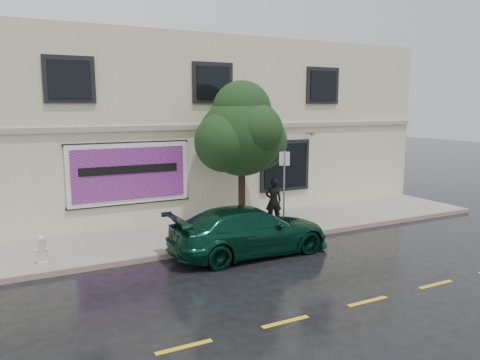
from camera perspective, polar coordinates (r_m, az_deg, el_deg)
name	(u,v)px	position (r m, az deg, el deg)	size (l,w,h in m)	color
ground	(284,257)	(13.86, 5.36, -9.38)	(90.00, 90.00, 0.00)	black
sidewalk	(234,229)	(16.55, -0.75, -6.01)	(20.00, 3.50, 0.15)	#9D9A94
curb	(258,242)	(15.06, 2.26, -7.54)	(20.00, 0.18, 0.16)	gray
road_marking	(368,301)	(11.27, 15.31, -14.07)	(19.00, 0.12, 0.01)	gold
building	(176,125)	(21.29, -7.76, 6.61)	(20.00, 8.12, 7.00)	beige
billboard	(129,174)	(16.60, -13.32, 0.77)	(4.30, 0.16, 2.20)	white
car	(250,231)	(13.93, 1.21, -6.18)	(2.16, 4.90, 1.43)	#083222
pedestrian	(273,201)	(16.90, 4.10, -2.58)	(0.60, 0.39, 1.64)	black
umbrella	(274,169)	(16.70, 4.15, 1.35)	(0.94, 0.94, 0.69)	black
street_tree	(242,136)	(16.16, 0.22, 5.43)	(2.81, 2.81, 4.62)	#302215
fire_hydrant	(42,250)	(13.76, -22.99, -7.87)	(0.33, 0.31, 0.80)	silver
sign_pole	(284,185)	(15.38, 5.40, -0.58)	(0.32, 0.15, 2.79)	gray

